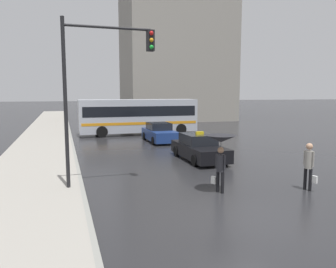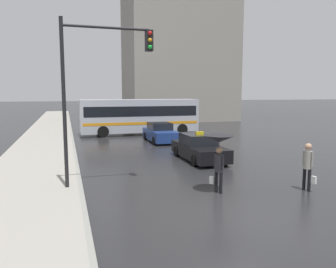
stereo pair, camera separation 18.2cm
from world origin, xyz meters
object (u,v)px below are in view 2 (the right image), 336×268
traffic_light (98,74)px  city_bus (140,115)px  taxi (199,148)px  sedan_red (160,133)px  pedestrian_man (308,163)px  pedestrian_with_umbrella (219,145)px

traffic_light → city_bus: bearing=72.4°
taxi → traffic_light: bearing=34.6°
sedan_red → pedestrian_man: 14.08m
taxi → sedan_red: (-0.15, 7.32, 0.01)m
taxi → city_bus: (-0.67, 12.22, 1.09)m
taxi → pedestrian_with_umbrella: (-1.67, -5.87, 1.14)m
taxi → sedan_red: bearing=-88.8°
city_bus → pedestrian_with_umbrella: 18.11m
pedestrian_man → sedan_red: bearing=173.1°
sedan_red → pedestrian_man: size_ratio=2.39×
city_bus → pedestrian_with_umbrella: (-1.00, -18.08, 0.05)m
city_bus → sedan_red: bearing=7.1°
pedestrian_with_umbrella → pedestrian_man: (3.35, -0.77, -0.74)m
sedan_red → traffic_light: bearing=63.4°
traffic_light → pedestrian_with_umbrella: bearing=-24.3°
sedan_red → city_bus: city_bus is taller
pedestrian_with_umbrella → pedestrian_man: 3.51m
sedan_red → city_bus: bearing=-83.9°
taxi → traffic_light: (-5.81, -4.00, 3.76)m
taxi → pedestrian_with_umbrella: pedestrian_with_umbrella is taller
pedestrian_with_umbrella → taxi: bearing=-43.4°
pedestrian_with_umbrella → pedestrian_man: bearing=-130.4°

